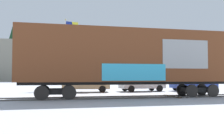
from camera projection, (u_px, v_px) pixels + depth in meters
ground_plane at (126, 98)px, 16.53m from camera, size 260.00×260.00×0.00m
track at (99, 98)px, 16.13m from camera, size 60.01×4.10×0.08m
freight_car at (131, 57)px, 16.70m from camera, size 15.40×3.37×4.96m
flagpole at (68, 43)px, 27.71m from camera, size 1.57×0.54×8.28m
hillside at (83, 64)px, 89.65m from camera, size 129.13×37.63×17.32m
parked_car_tan at (86, 83)px, 22.44m from camera, size 4.52×2.04×1.85m
parked_car_silver at (141, 83)px, 23.58m from camera, size 4.61×2.42×1.61m
parked_car_blue at (193, 83)px, 24.30m from camera, size 4.71×2.30×1.59m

